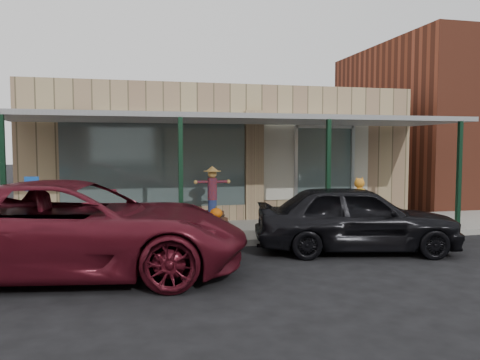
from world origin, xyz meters
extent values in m
plane|color=black|center=(0.00, 0.00, 0.00)|extent=(120.00, 120.00, 0.00)
cube|color=gray|center=(0.00, 3.60, 0.07)|extent=(40.00, 3.20, 0.15)
cube|color=tan|center=(0.00, 8.20, 2.10)|extent=(12.00, 6.00, 4.20)
cube|color=#4C5D5D|center=(-2.20, 5.05, 1.90)|extent=(5.20, 0.06, 2.80)
cube|color=#4C5D5D|center=(3.00, 5.18, 1.50)|extent=(1.80, 0.06, 2.80)
cube|color=tan|center=(0.70, 5.10, 1.70)|extent=(0.55, 0.30, 3.40)
cube|color=tan|center=(-2.20, 5.10, 0.35)|extent=(5.20, 0.30, 0.50)
cube|color=#BCB8A6|center=(0.00, 5.17, 2.00)|extent=(9.00, 0.02, 2.60)
cube|color=white|center=(0.00, 5.14, 3.20)|extent=(7.50, 0.03, 0.10)
cube|color=slate|center=(0.00, 3.60, 3.05)|extent=(12.00, 3.00, 0.12)
cube|color=black|center=(-5.50, 2.15, 1.55)|extent=(0.10, 0.10, 2.95)
cube|color=black|center=(-1.80, 2.15, 1.55)|extent=(0.10, 0.10, 2.95)
cube|color=black|center=(1.80, 2.15, 1.55)|extent=(0.10, 0.10, 2.95)
cube|color=black|center=(5.50, 2.15, 1.55)|extent=(0.10, 0.10, 2.95)
cylinder|color=#532E21|center=(-0.76, 3.94, 0.36)|extent=(0.82, 0.82, 0.43)
cylinder|color=navy|center=(-0.76, 3.94, 0.74)|extent=(0.30, 0.30, 0.32)
cylinder|color=maroon|center=(-0.76, 3.94, 1.19)|extent=(0.33, 0.33, 0.59)
sphere|color=#DB9C54|center=(-0.76, 3.94, 1.60)|extent=(0.23, 0.23, 0.23)
cone|color=#DB9C54|center=(-0.76, 3.94, 1.73)|extent=(0.38, 0.38, 0.15)
cylinder|color=#532E21|center=(-0.84, 2.92, 0.35)|extent=(0.76, 0.76, 0.39)
ellipsoid|color=#DB4C0D|center=(-0.84, 2.92, 0.67)|extent=(0.32, 0.32, 0.26)
cylinder|color=#4C471E|center=(-0.84, 2.92, 0.82)|extent=(0.04, 0.04, 0.06)
cylinder|color=gray|center=(-5.00, 2.40, 0.76)|extent=(0.04, 0.04, 1.21)
cube|color=blue|center=(-5.00, 2.40, 1.52)|extent=(0.31, 0.10, 0.32)
imported|color=black|center=(1.92, 0.93, 0.75)|extent=(4.70, 2.69, 1.51)
ellipsoid|color=orange|center=(2.51, 1.86, 1.13)|extent=(0.34, 0.28, 0.43)
sphere|color=orange|center=(2.51, 1.90, 1.44)|extent=(0.25, 0.25, 0.25)
cylinder|color=#1B7A1B|center=(2.51, 1.86, 1.31)|extent=(0.17, 0.17, 0.02)
imported|color=#57111D|center=(-3.88, 0.35, 0.86)|extent=(6.54, 3.75, 1.72)
camera|label=1|loc=(-2.91, -8.46, 2.31)|focal=35.00mm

